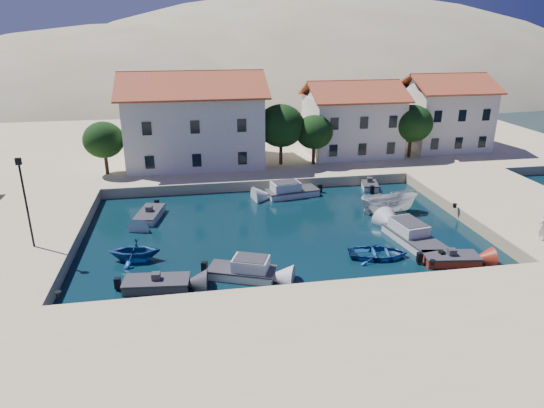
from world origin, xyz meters
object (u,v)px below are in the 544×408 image
Objects in this scene: building_mid at (352,117)px; rowboat_south at (378,257)px; pedestrian at (543,227)px; lamppost at (24,195)px; building_left at (194,117)px; boat_east at (388,212)px; cabin_cruiser_south at (242,270)px; building_right at (444,110)px; cabin_cruiser_east at (414,237)px.

rowboat_south is (-6.12, -24.65, -5.22)m from building_mid.
pedestrian is (11.47, -1.24, 1.95)m from rowboat_south.
pedestrian is (34.85, -4.89, -2.80)m from lamppost.
rowboat_south is (23.38, -3.65, -4.75)m from lamppost.
building_left is 23.15m from boat_east.
lamppost is at bearing -177.88° from cabin_cruiser_south.
pedestrian is (21.17, -0.01, 1.48)m from cabin_cruiser_south.
building_mid is at bearing 80.33° from cabin_cruiser_south.
building_right is at bearing 3.81° from building_left.
cabin_cruiser_south is at bearing 107.58° from rowboat_south.
rowboat_south is 0.81× the size of boat_east.
building_right reaches higher than pedestrian.
cabin_cruiser_east is at bearing -55.02° from building_left.
building_mid is 1.81× the size of cabin_cruiser_east.
lamppost is 35.31m from pedestrian.
lamppost reaches higher than boat_east.
lamppost is at bearing -23.39° from pedestrian.
cabin_cruiser_south is at bearing -84.98° from building_left.
building_right is 2.03× the size of cabin_cruiser_south.
building_mid reaches higher than boat_east.
boat_east is at bearing 8.89° from lamppost.
lamppost is 24.14m from rowboat_south.
rowboat_south is at bearing 151.70° from boat_east.
building_right is 27.93m from pedestrian.
building_left is 30.07m from building_right.
building_left is 34.37m from pedestrian.
pedestrian is at bearing -142.31° from boat_east.
cabin_cruiser_south is 0.80× the size of cabin_cruiser_east.
building_left is 1.40× the size of building_mid.
building_left reaches higher than pedestrian.
cabin_cruiser_east is at bearing -52.67° from rowboat_south.
lamppost reaches higher than pedestrian.
building_right is at bearing -119.28° from pedestrian.
lamppost is at bearing -119.90° from building_left.
lamppost is at bearing 91.46° from rowboat_south.
boat_east is (27.44, 4.29, -4.75)m from lamppost.
rowboat_south is 11.71m from pedestrian.
cabin_cruiser_east is at bearing -96.67° from building_mid.
rowboat_south is 2.18× the size of pedestrian.
rowboat_south is (11.88, -23.65, -5.94)m from building_left.
lamppost is 15.15m from cabin_cruiser_south.
boat_east is (13.75, 9.17, -0.48)m from cabin_cruiser_south.
rowboat_south is at bearing -125.24° from building_right.
cabin_cruiser_south is 9.78m from rowboat_south.
lamppost is at bearing 97.65° from boat_east.
lamppost is 1.34× the size of cabin_cruiser_south.
pedestrian is (7.42, -9.18, 1.95)m from boat_east.
building_left is 1.56× the size of building_right.
cabin_cruiser_south is (2.19, -24.88, -5.46)m from building_left.
lamppost reaches higher than cabin_cruiser_south.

